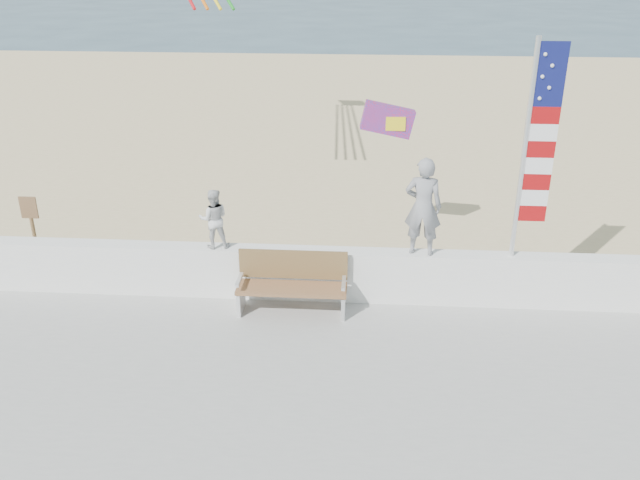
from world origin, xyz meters
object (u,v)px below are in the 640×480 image
(bench, at_px, (292,282))
(flag, at_px, (534,143))
(adult, at_px, (423,207))
(child, at_px, (214,219))

(bench, relative_size, flag, 0.51)
(adult, xyz_separation_m, flag, (1.61, -0.00, 1.09))
(adult, bearing_deg, child, 8.92)
(adult, relative_size, bench, 0.91)
(child, height_order, bench, child)
(adult, bearing_deg, bench, 21.18)
(adult, height_order, flag, flag)
(adult, distance_m, child, 3.45)
(child, relative_size, bench, 0.57)
(flag, bearing_deg, child, 180.00)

